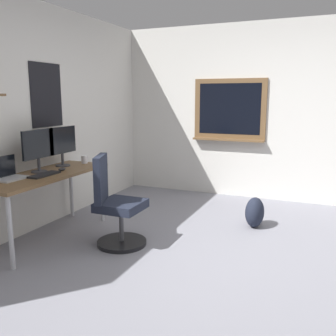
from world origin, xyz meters
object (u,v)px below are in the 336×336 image
laptop (8,174)px  monitor_primary (38,148)px  monitor_secondary (62,143)px  computer_mouse (62,169)px  coffee_mug (84,160)px  backpack (255,212)px  keyboard (44,175)px  office_chair (115,207)px  desk (45,180)px

laptop → monitor_primary: 0.45m
monitor_primary → monitor_secondary: (0.40, 0.00, 0.00)m
computer_mouse → coffee_mug: 0.50m
monitor_primary → backpack: size_ratio=1.29×
monitor_primary → keyboard: monitor_primary is taller
computer_mouse → keyboard: bearing=180.0°
monitor_primary → backpack: (1.22, -2.12, -0.81)m
laptop → computer_mouse: 0.60m
monitor_secondary → computer_mouse: (-0.24, -0.17, -0.25)m
keyboard → computer_mouse: bearing=0.0°
laptop → monitor_secondary: 0.82m
office_chair → computer_mouse: bearing=84.8°
office_chair → monitor_primary: (-0.10, 0.88, 0.59)m
monitor_primary → monitor_secondary: size_ratio=1.00×
office_chair → coffee_mug: office_chair is taller
desk → laptop: (-0.36, 0.14, 0.13)m
monitor_primary → keyboard: 0.33m
backpack → monitor_primary: bearing=119.9°
office_chair → monitor_primary: bearing=96.2°
laptop → monitor_primary: (0.40, -0.05, 0.22)m
keyboard → backpack: size_ratio=1.03×
monitor_secondary → keyboard: bearing=-162.1°
backpack → laptop: bearing=126.7°
monitor_primary → computer_mouse: size_ratio=4.46×
office_chair → monitor_primary: 1.06m
monitor_primary → computer_mouse: bearing=-46.0°
desk → office_chair: size_ratio=1.67×
desk → backpack: (1.26, -2.03, -0.47)m
laptop → monitor_secondary: bearing=-3.5°
monitor_primary → monitor_secondary: 0.40m
office_chair → coffee_mug: 1.01m
office_chair → monitor_secondary: size_ratio=2.05×
office_chair → laptop: size_ratio=3.06×
laptop → coffee_mug: 1.06m
office_chair → monitor_primary: monitor_primary is taller
desk → monitor_secondary: bearing=12.1°
monitor_primary → coffee_mug: size_ratio=5.04×
desk → monitor_primary: monitor_primary is taller
desk → office_chair: (0.14, -0.78, -0.24)m
desk → keyboard: keyboard is taller
office_chair → keyboard: (-0.21, 0.71, 0.33)m
backpack → keyboard: bearing=124.4°
office_chair → keyboard: 0.81m
laptop → keyboard: laptop is taller
desk → monitor_primary: size_ratio=3.42×
monitor_secondary → coffee_mug: size_ratio=5.04×
keyboard → backpack: keyboard is taller
keyboard → backpack: bearing=-55.6°
monitor_secondary → keyboard: monitor_secondary is taller
desk → office_chair: 0.83m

